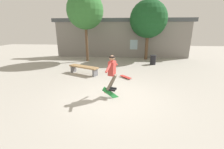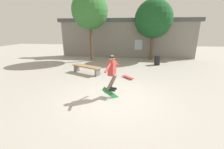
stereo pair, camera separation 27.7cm
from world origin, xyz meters
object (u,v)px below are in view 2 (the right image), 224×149
Objects in this scene: park_bench at (87,68)px; trash_bin at (157,60)px; skateboard_flipping at (112,94)px; skateboard_resting at (128,77)px; tree_right at (153,19)px; skater at (112,70)px; tree_left at (90,11)px.

park_bench is 2.72× the size of trash_bin.
skateboard_flipping is 2.64m from skateboard_resting.
tree_right is 8.81m from skater.
skateboard_resting is (0.56, 2.58, -0.07)m from skateboard_flipping.
tree_right is at bearing 97.72° from trash_bin.
skateboard_resting is (-2.10, -3.58, -0.31)m from trash_bin.
park_bench reaches higher than skateboard_resting.
park_bench is 5.56m from trash_bin.
park_bench is at bearing -79.20° from tree_left.
skateboard_resting is at bearing 12.31° from park_bench.
tree_right is 6.95× the size of trash_bin.
trash_bin is at bearing -82.28° from tree_right.
tree_left is 2.79× the size of park_bench.
skateboard_resting is at bearing 92.49° from skater.
skater reaches higher than park_bench.
tree_left is at bearing 104.48° from skateboard_flipping.
skateboard_resting is at bearing -107.79° from tree_right.
trash_bin is (4.68, 3.01, 0.01)m from park_bench.
tree_left is 5.36m from park_bench.
skater is at bearing -54.88° from skateboard_resting.
skater is (-2.36, -8.18, -2.30)m from tree_right.
skateboard_flipping is at bearing -87.94° from skater.
tree_left is 7.59× the size of trash_bin.
skateboard_flipping is at bearing -54.89° from skateboard_resting.
skateboard_flipping is (2.75, -6.98, -3.90)m from tree_left.
skateboard_resting is at bearing -53.09° from tree_left.
tree_right is at bearing 119.57° from skateboard_resting.
park_bench reaches higher than skateboard_flipping.
skateboard_flipping is (-2.66, -6.16, -0.24)m from trash_bin.
tree_right is 5.31m from tree_left.
skater is at bearing -68.24° from tree_left.
skateboard_resting is (-1.82, -5.66, -3.38)m from tree_right.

